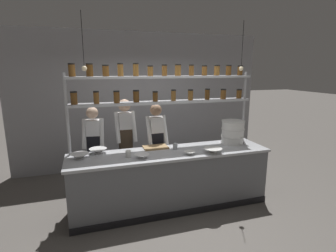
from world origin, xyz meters
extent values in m
plane|color=#5B5651|center=(0.00, 0.00, 0.00)|extent=(40.00, 40.00, 0.00)
cube|color=#939399|center=(0.00, 2.05, 1.49)|extent=(5.56, 0.12, 2.98)
cube|color=slate|center=(0.00, 0.00, 0.44)|extent=(3.10, 0.72, 0.88)
cube|color=#B7BABF|center=(0.00, 0.00, 0.90)|extent=(3.16, 0.76, 0.04)
cube|color=black|center=(0.00, -0.36, 0.05)|extent=(3.10, 0.03, 0.10)
cylinder|color=#B7BABF|center=(-1.50, 0.33, 1.07)|extent=(0.04, 0.04, 2.14)
cylinder|color=#B7BABF|center=(1.50, 0.33, 1.07)|extent=(0.04, 0.04, 2.14)
cube|color=#B7BABF|center=(0.00, 0.33, 1.66)|extent=(3.00, 0.28, 0.04)
cylinder|color=brown|center=(-1.39, 0.33, 1.77)|extent=(0.10, 0.10, 0.17)
cylinder|color=black|center=(-1.39, 0.33, 1.86)|extent=(0.10, 0.10, 0.02)
cylinder|color=brown|center=(-1.07, 0.33, 1.77)|extent=(0.08, 0.08, 0.17)
cylinder|color=black|center=(-1.07, 0.33, 1.86)|extent=(0.09, 0.09, 0.02)
cylinder|color=brown|center=(-0.77, 0.33, 1.77)|extent=(0.09, 0.09, 0.17)
cylinder|color=black|center=(-0.77, 0.33, 1.86)|extent=(0.09, 0.09, 0.02)
cylinder|color=#513314|center=(-0.47, 0.33, 1.77)|extent=(0.10, 0.10, 0.17)
cylinder|color=black|center=(-0.47, 0.33, 1.86)|extent=(0.10, 0.10, 0.02)
cylinder|color=#513314|center=(-0.16, 0.33, 1.75)|extent=(0.08, 0.08, 0.14)
cylinder|color=black|center=(-0.16, 0.33, 1.84)|extent=(0.09, 0.09, 0.02)
cylinder|color=brown|center=(0.15, 0.33, 1.76)|extent=(0.08, 0.08, 0.16)
cylinder|color=black|center=(0.15, 0.33, 1.85)|extent=(0.08, 0.08, 0.02)
cylinder|color=brown|center=(0.45, 0.33, 1.76)|extent=(0.09, 0.09, 0.16)
cylinder|color=black|center=(0.45, 0.33, 1.85)|extent=(0.09, 0.09, 0.02)
cylinder|color=#513314|center=(0.76, 0.33, 1.76)|extent=(0.08, 0.08, 0.17)
cylinder|color=black|center=(0.76, 0.33, 1.86)|extent=(0.08, 0.08, 0.02)
cylinder|color=brown|center=(1.07, 0.33, 1.76)|extent=(0.10, 0.10, 0.15)
cylinder|color=black|center=(1.07, 0.33, 1.84)|extent=(0.10, 0.10, 0.02)
cylinder|color=brown|center=(1.39, 0.33, 1.75)|extent=(0.09, 0.09, 0.14)
cylinder|color=black|center=(1.39, 0.33, 1.83)|extent=(0.09, 0.09, 0.02)
cube|color=#B7BABF|center=(0.00, 0.33, 2.07)|extent=(3.00, 0.28, 0.04)
cylinder|color=brown|center=(-1.39, 0.33, 2.17)|extent=(0.10, 0.10, 0.17)
cylinder|color=black|center=(-1.39, 0.33, 2.26)|extent=(0.10, 0.10, 0.02)
cylinder|color=#513314|center=(-1.14, 0.33, 2.17)|extent=(0.10, 0.10, 0.17)
cylinder|color=black|center=(-1.14, 0.33, 2.26)|extent=(0.10, 0.10, 0.02)
cylinder|color=brown|center=(-0.91, 0.33, 2.16)|extent=(0.10, 0.10, 0.15)
cylinder|color=black|center=(-0.91, 0.33, 2.24)|extent=(0.10, 0.10, 0.02)
cylinder|color=brown|center=(-0.69, 0.33, 2.17)|extent=(0.09, 0.09, 0.17)
cylinder|color=black|center=(-0.69, 0.33, 2.27)|extent=(0.09, 0.09, 0.02)
cylinder|color=brown|center=(-0.46, 0.33, 2.17)|extent=(0.09, 0.09, 0.18)
cylinder|color=black|center=(-0.46, 0.33, 2.27)|extent=(0.09, 0.09, 0.02)
cylinder|color=brown|center=(-0.23, 0.33, 2.16)|extent=(0.09, 0.09, 0.14)
cylinder|color=black|center=(-0.23, 0.33, 2.24)|extent=(0.09, 0.09, 0.02)
cylinder|color=brown|center=(0.00, 0.33, 2.16)|extent=(0.08, 0.08, 0.16)
cylinder|color=black|center=(0.00, 0.33, 2.25)|extent=(0.08, 0.08, 0.02)
cylinder|color=brown|center=(0.23, 0.33, 2.17)|extent=(0.10, 0.10, 0.16)
cylinder|color=black|center=(0.23, 0.33, 2.26)|extent=(0.10, 0.10, 0.02)
cylinder|color=brown|center=(0.46, 0.33, 2.16)|extent=(0.08, 0.08, 0.16)
cylinder|color=black|center=(0.46, 0.33, 2.25)|extent=(0.08, 0.08, 0.02)
cylinder|color=brown|center=(0.70, 0.33, 2.16)|extent=(0.09, 0.09, 0.15)
cylinder|color=black|center=(0.70, 0.33, 2.24)|extent=(0.09, 0.09, 0.02)
cylinder|color=brown|center=(0.93, 0.33, 2.16)|extent=(0.09, 0.09, 0.15)
cylinder|color=black|center=(0.93, 0.33, 2.25)|extent=(0.10, 0.10, 0.02)
cylinder|color=brown|center=(1.15, 0.33, 2.16)|extent=(0.09, 0.09, 0.16)
cylinder|color=black|center=(1.15, 0.33, 2.25)|extent=(0.10, 0.10, 0.02)
cylinder|color=brown|center=(1.38, 0.33, 2.16)|extent=(0.09, 0.09, 0.15)
cylinder|color=black|center=(1.38, 0.33, 2.24)|extent=(0.09, 0.09, 0.02)
cylinder|color=black|center=(-1.21, 0.80, 0.38)|extent=(0.11, 0.11, 0.76)
cylinder|color=black|center=(-1.05, 0.78, 0.38)|extent=(0.11, 0.11, 0.76)
cube|color=black|center=(-1.13, 0.79, 0.92)|extent=(0.24, 0.20, 0.33)
cube|color=white|center=(-1.13, 0.79, 1.22)|extent=(0.24, 0.21, 0.27)
sphere|color=beige|center=(-1.13, 0.79, 1.47)|extent=(0.20, 0.20, 0.20)
cylinder|color=white|center=(-1.29, 0.75, 1.13)|extent=(0.10, 0.24, 0.50)
cylinder|color=white|center=(-1.00, 0.71, 1.13)|extent=(0.10, 0.24, 0.50)
cylinder|color=black|center=(-0.67, 0.77, 0.41)|extent=(0.11, 0.11, 0.81)
cylinder|color=black|center=(-0.51, 0.77, 0.41)|extent=(0.11, 0.11, 0.81)
cube|color=#473828|center=(-0.59, 0.77, 0.99)|extent=(0.23, 0.18, 0.35)
cube|color=white|center=(-0.59, 0.77, 1.31)|extent=(0.23, 0.19, 0.29)
sphere|color=tan|center=(-0.59, 0.77, 1.58)|extent=(0.21, 0.21, 0.21)
cylinder|color=white|center=(-0.73, 0.70, 1.21)|extent=(0.08, 0.25, 0.53)
cylinder|color=white|center=(-0.44, 0.72, 1.21)|extent=(0.08, 0.25, 0.53)
cylinder|color=black|center=(-0.16, 0.57, 0.39)|extent=(0.11, 0.11, 0.77)
cylinder|color=black|center=(0.00, 0.58, 0.39)|extent=(0.11, 0.11, 0.77)
cube|color=black|center=(-0.08, 0.58, 0.94)|extent=(0.23, 0.18, 0.33)
cube|color=white|center=(-0.08, 0.58, 1.24)|extent=(0.23, 0.19, 0.27)
sphere|color=#A37A5B|center=(-0.08, 0.58, 1.50)|extent=(0.20, 0.20, 0.20)
cylinder|color=white|center=(-0.22, 0.51, 1.15)|extent=(0.08, 0.24, 0.51)
cylinder|color=white|center=(0.07, 0.53, 1.15)|extent=(0.08, 0.24, 0.51)
cylinder|color=white|center=(1.17, 0.13, 0.98)|extent=(0.38, 0.38, 0.12)
cylinder|color=silver|center=(1.17, 0.13, 1.05)|extent=(0.40, 0.40, 0.01)
cylinder|color=white|center=(1.17, 0.13, 1.12)|extent=(0.38, 0.38, 0.12)
cylinder|color=silver|center=(1.17, 0.13, 1.18)|extent=(0.40, 0.40, 0.01)
cylinder|color=white|center=(1.17, 0.13, 1.25)|extent=(0.38, 0.38, 0.12)
cylinder|color=silver|center=(1.17, 0.13, 1.32)|extent=(0.40, 0.40, 0.01)
cube|color=#A88456|center=(-0.18, 0.27, 0.93)|extent=(0.40, 0.26, 0.02)
cylinder|color=silver|center=(0.60, -0.26, 0.93)|extent=(0.13, 0.13, 0.01)
cone|color=silver|center=(0.60, -0.26, 0.96)|extent=(0.29, 0.29, 0.08)
cylinder|color=white|center=(-0.49, -0.16, 0.93)|extent=(0.10, 0.10, 0.01)
cone|color=white|center=(-0.49, -0.16, 0.95)|extent=(0.22, 0.22, 0.06)
cylinder|color=white|center=(-1.36, 0.10, 0.93)|extent=(0.12, 0.12, 0.01)
cone|color=white|center=(-1.36, 0.10, 0.96)|extent=(0.27, 0.27, 0.07)
cylinder|color=silver|center=(0.23, -0.21, 0.93)|extent=(0.08, 0.08, 0.01)
cone|color=silver|center=(0.23, -0.21, 0.94)|extent=(0.18, 0.18, 0.05)
cylinder|color=white|center=(-1.09, 0.27, 0.93)|extent=(0.12, 0.12, 0.01)
cone|color=white|center=(-1.09, 0.27, 0.96)|extent=(0.27, 0.27, 0.07)
cylinder|color=silver|center=(-0.68, -0.06, 0.97)|extent=(0.08, 0.08, 0.10)
cylinder|color=#B2B7BC|center=(0.10, 0.09, 0.97)|extent=(0.07, 0.07, 0.11)
cylinder|color=black|center=(-1.21, 0.00, 2.56)|extent=(0.01, 0.01, 0.73)
sphere|color=#F9E5B2|center=(-1.21, 0.00, 2.20)|extent=(0.07, 0.07, 0.07)
cylinder|color=black|center=(1.18, 0.00, 2.56)|extent=(0.01, 0.01, 0.73)
sphere|color=#F9E5B2|center=(1.18, 0.00, 2.20)|extent=(0.07, 0.07, 0.07)
camera|label=1|loc=(-1.23, -3.74, 2.19)|focal=28.00mm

